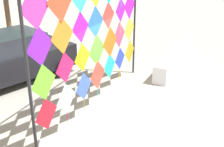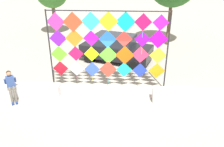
{
  "view_description": "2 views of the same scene",
  "coord_description": "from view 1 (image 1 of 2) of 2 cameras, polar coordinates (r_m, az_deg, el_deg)",
  "views": [
    {
      "loc": [
        -7.0,
        -3.2,
        4.49
      ],
      "look_at": [
        0.43,
        0.5,
        0.95
      ],
      "focal_mm": 48.33,
      "sensor_mm": 36.0,
      "label": 1
    },
    {
      "loc": [
        0.99,
        -10.0,
        5.91
      ],
      "look_at": [
        0.28,
        -0.0,
        1.15
      ],
      "focal_mm": 37.67,
      "sensor_mm": 36.0,
      "label": 2
    }
  ],
  "objects": [
    {
      "name": "kite_display_rack",
      "position": [
        8.34,
        -3.0,
        8.26
      ],
      "size": [
        5.82,
        0.17,
        3.96
      ],
      "color": "#232328",
      "rests_on": "ground"
    },
    {
      "name": "ground",
      "position": [
        8.91,
        1.66,
        -7.2
      ],
      "size": [
        120.0,
        120.0,
        0.0
      ],
      "primitive_type": "plane",
      "color": "#9E998E"
    },
    {
      "name": "parked_car",
      "position": [
        11.09,
        -19.04,
        2.79
      ],
      "size": [
        4.86,
        3.22,
        1.74
      ],
      "color": "black",
      "rests_on": "ground"
    },
    {
      "name": "plaza_ledge_right",
      "position": [
        12.19,
        11.71,
        2.59
      ],
      "size": [
        3.82,
        0.5,
        0.65
      ],
      "primitive_type": "cube",
      "color": "silver",
      "rests_on": "ground"
    }
  ]
}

